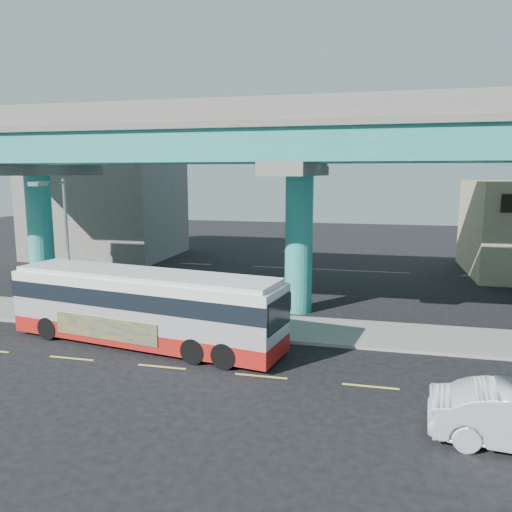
# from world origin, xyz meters

# --- Properties ---
(ground) EXTENTS (120.00, 120.00, 0.00)m
(ground) POSITION_xyz_m (0.00, 0.00, 0.00)
(ground) COLOR black
(ground) RESTS_ON ground
(sidewalk) EXTENTS (70.00, 4.00, 0.15)m
(sidewalk) POSITION_xyz_m (0.00, 5.50, 0.07)
(sidewalk) COLOR gray
(sidewalk) RESTS_ON ground
(lane_markings) EXTENTS (58.00, 0.12, 0.01)m
(lane_markings) POSITION_xyz_m (-0.00, -0.30, 0.01)
(lane_markings) COLOR #D8C64C
(lane_markings) RESTS_ON ground
(viaduct) EXTENTS (52.00, 12.40, 11.70)m
(viaduct) POSITION_xyz_m (-0.00, 9.11, 9.14)
(viaduct) COLOR #217F78
(viaduct) RESTS_ON ground
(building_concrete) EXTENTS (12.00, 10.00, 9.00)m
(building_concrete) POSITION_xyz_m (-20.00, 24.00, 4.50)
(building_concrete) COLOR gray
(building_concrete) RESTS_ON ground
(transit_bus) EXTENTS (13.03, 4.87, 3.28)m
(transit_bus) POSITION_xyz_m (-5.81, 2.05, 1.80)
(transit_bus) COLOR #A11813
(transit_bus) RESTS_ON ground
(parked_car) EXTENTS (2.30, 4.22, 1.34)m
(parked_car) POSITION_xyz_m (-9.60, 5.56, 0.82)
(parked_car) COLOR #2C2B30
(parked_car) RESTS_ON sidewalk
(street_lamp) EXTENTS (0.50, 2.36, 7.14)m
(street_lamp) POSITION_xyz_m (-10.79, 3.46, 4.83)
(street_lamp) COLOR gray
(street_lamp) RESTS_ON sidewalk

